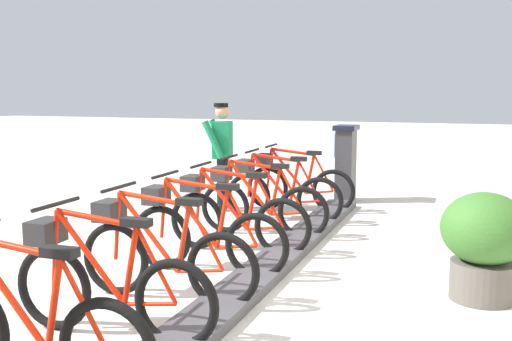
# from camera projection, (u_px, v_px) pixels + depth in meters

# --- Properties ---
(ground_plane) EXTENTS (60.00, 60.00, 0.00)m
(ground_plane) POSITION_uv_depth(u_px,v_px,m) (251.00, 286.00, 5.64)
(ground_plane) COLOR silver
(dock_rail_base) EXTENTS (0.44, 8.44, 0.10)m
(dock_rail_base) POSITION_uv_depth(u_px,v_px,m) (251.00, 281.00, 5.64)
(dock_rail_base) COLOR #47474C
(dock_rail_base) RESTS_ON ground
(payment_kiosk) EXTENTS (0.36, 0.52, 1.28)m
(payment_kiosk) POSITION_uv_depth(u_px,v_px,m) (346.00, 162.00, 9.90)
(payment_kiosk) COLOR #38383D
(payment_kiosk) RESTS_ON ground
(bike_docked_0) EXTENTS (1.72, 0.54, 1.02)m
(bike_docked_0) POSITION_uv_depth(u_px,v_px,m) (295.00, 183.00, 9.16)
(bike_docked_0) COLOR black
(bike_docked_0) RESTS_ON ground
(bike_docked_1) EXTENTS (1.72, 0.54, 1.02)m
(bike_docked_1) POSITION_uv_depth(u_px,v_px,m) (278.00, 192.00, 8.37)
(bike_docked_1) COLOR black
(bike_docked_1) RESTS_ON ground
(bike_docked_2) EXTENTS (1.72, 0.54, 1.02)m
(bike_docked_2) POSITION_uv_depth(u_px,v_px,m) (258.00, 202.00, 7.58)
(bike_docked_2) COLOR black
(bike_docked_2) RESTS_ON ground
(bike_docked_3) EXTENTS (1.72, 0.54, 1.02)m
(bike_docked_3) POSITION_uv_depth(u_px,v_px,m) (233.00, 215.00, 6.79)
(bike_docked_3) COLOR black
(bike_docked_3) RESTS_ON ground
(bike_docked_4) EXTENTS (1.72, 0.54, 1.02)m
(bike_docked_4) POSITION_uv_depth(u_px,v_px,m) (201.00, 232.00, 6.00)
(bike_docked_4) COLOR black
(bike_docked_4) RESTS_ON ground
(bike_docked_5) EXTENTS (1.72, 0.54, 1.02)m
(bike_docked_5) POSITION_uv_depth(u_px,v_px,m) (160.00, 253.00, 5.21)
(bike_docked_5) COLOR black
(bike_docked_5) RESTS_ON ground
(bike_docked_6) EXTENTS (1.72, 0.54, 1.02)m
(bike_docked_6) POSITION_uv_depth(u_px,v_px,m) (103.00, 282.00, 4.43)
(bike_docked_6) COLOR black
(bike_docked_6) RESTS_ON ground
(bike_docked_7) EXTENTS (1.72, 0.54, 1.02)m
(bike_docked_7) POSITION_uv_depth(u_px,v_px,m) (23.00, 324.00, 3.64)
(bike_docked_7) COLOR black
(bike_docked_7) RESTS_ON ground
(worker_near_rack) EXTENTS (0.50, 0.68, 1.66)m
(worker_near_rack) POSITION_uv_depth(u_px,v_px,m) (222.00, 152.00, 9.15)
(worker_near_rack) COLOR white
(worker_near_rack) RESTS_ON ground
(planter_bush) EXTENTS (0.76, 0.76, 0.97)m
(planter_bush) POSITION_uv_depth(u_px,v_px,m) (484.00, 240.00, 5.22)
(planter_bush) COLOR #59544C
(planter_bush) RESTS_ON ground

